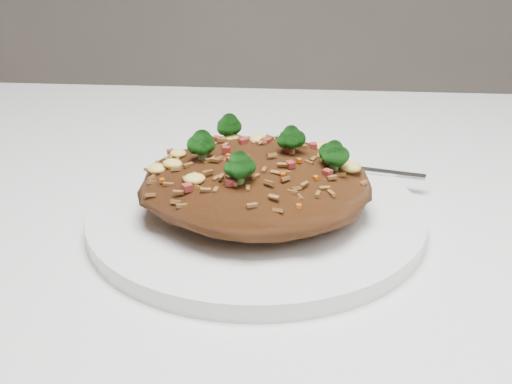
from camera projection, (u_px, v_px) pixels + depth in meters
The scene contains 4 objects.
dining_table at pixel (304, 351), 0.56m from camera, with size 1.20×0.80×0.75m.
plate at pixel (256, 217), 0.56m from camera, with size 0.26×0.26×0.01m, color white.
fried_rice at pixel (256, 175), 0.54m from camera, with size 0.18×0.16×0.07m.
fork at pixel (341, 167), 0.63m from camera, with size 0.16×0.05×0.00m.
Camera 1 is at (-0.00, -0.46, 1.01)m, focal length 50.00 mm.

